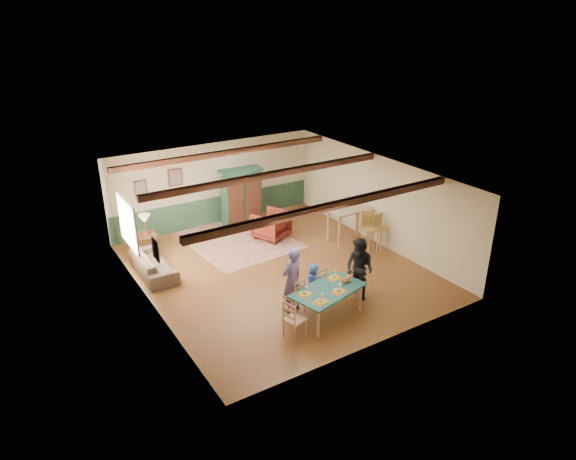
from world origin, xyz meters
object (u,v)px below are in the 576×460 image
armoire (242,198)px  armchair (271,225)px  person_man (292,280)px  sofa (153,264)px  dining_chair_far_right (316,283)px  person_child (313,281)px  person_woman (359,269)px  bar_stool_right (381,232)px  dining_table (327,303)px  dining_chair_end_right (356,283)px  bar_stool_left (370,234)px  end_table (148,244)px  dining_chair_far_left (294,295)px  cat (345,280)px  counter_table (348,225)px  dining_chair_end_left (295,319)px  table_lamp (145,224)px

armoire → armchair: size_ratio=2.02×
person_man → sofa: bearing=-72.5°
armchair → dining_chair_far_right: bearing=51.7°
person_child → sofa: person_child is taller
dining_chair_far_right → person_woman: size_ratio=0.58×
bar_stool_right → dining_table: bearing=-153.8°
person_woman → bar_stool_right: (2.33, 1.82, -0.25)m
dining_chair_far_right → armchair: (0.95, 3.79, -0.02)m
dining_table → dining_chair_end_right: 1.10m
armchair → bar_stool_left: size_ratio=0.80×
end_table → armoire: bearing=8.0°
person_woman → sofa: 5.52m
dining_chair_far_right → end_table: (-2.69, 4.65, -0.13)m
dining_table → dining_chair_far_left: 0.79m
person_child → bar_stool_left: size_ratio=0.80×
cat → bar_stool_right: bar_stool_right is taller
dining_table → dining_chair_far_right: dining_chair_far_right is taller
dining_chair_far_left → person_woman: bearing=156.4°
person_woman → cat: person_woman is taller
armoire → counter_table: size_ratio=1.54×
dining_chair_end_left → end_table: bearing=-0.1°
person_child → cat: size_ratio=2.79×
dining_chair_far_right → cat: (0.33, -0.72, 0.35)m
dining_table → counter_table: counter_table is taller
armchair → armoire: bearing=-101.0°
dining_chair_far_left → bar_stool_left: (3.59, 1.54, 0.15)m
person_child → armchair: 3.84m
person_child → counter_table: counter_table is taller
dining_chair_far_right → sofa: 4.50m
person_man → table_lamp: bearing=-82.1°
bar_stool_left → armchair: bearing=127.3°
armoire → end_table: size_ratio=2.99×
dining_chair_end_left → cat: size_ratio=2.64×
dining_chair_end_right → dining_chair_far_right: bearing=-133.8°
dining_table → person_child: 0.86m
dining_chair_end_right → person_child: 1.05m
sofa → counter_table: bearing=-100.1°
dining_table → counter_table: 4.34m
dining_chair_end_right → armchair: size_ratio=0.95×
bar_stool_left → sofa: bearing=159.7°
person_woman → bar_stool_left: size_ratio=1.31×
person_child → cat: bearing=99.5°
dining_chair_far_right → end_table: bearing=-74.1°
person_woman → armchair: person_woman is taller
dining_chair_end_left → person_child: 1.66m
table_lamp → cat: bearing=-60.7°
dining_table → dining_chair_end_right: (1.06, 0.27, 0.10)m
dining_chair_far_right → person_man: size_ratio=0.55×
person_woman → bar_stool_left: (1.90, 1.82, -0.18)m
dining_chair_end_right → end_table: bearing=-159.6°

